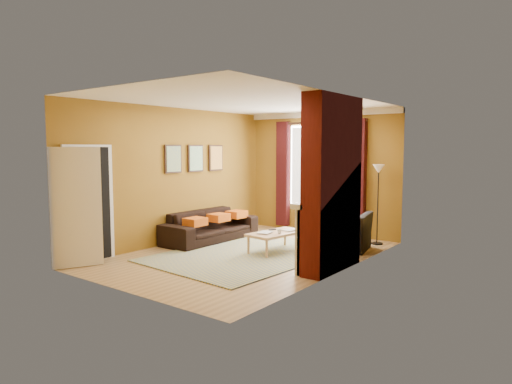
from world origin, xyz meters
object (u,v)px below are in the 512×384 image
armchair (340,231)px  coffee_table (276,234)px  sofa (210,226)px  floor_lamp (378,181)px  wicker_stool (332,232)px

armchair → coffee_table: (-0.85, -0.94, -0.02)m
sofa → coffee_table: 1.72m
armchair → floor_lamp: size_ratio=0.68×
sofa → armchair: size_ratio=1.99×
floor_lamp → armchair: bearing=-114.1°
sofa → coffee_table: bearing=-89.5°
armchair → floor_lamp: bearing=-126.0°
coffee_table → wicker_stool: bearing=77.8°
armchair → floor_lamp: (0.40, 0.89, 0.93)m
sofa → armchair: armchair is taller
coffee_table → wicker_stool: size_ratio=2.58×
armchair → coffee_table: bearing=36.1°
wicker_stool → floor_lamp: floor_lamp is taller
armchair → floor_lamp: floor_lamp is taller
coffee_table → floor_lamp: size_ratio=0.74×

